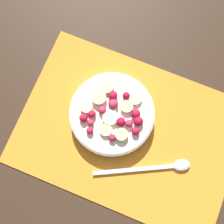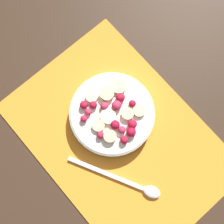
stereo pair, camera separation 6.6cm
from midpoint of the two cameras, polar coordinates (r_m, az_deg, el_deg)
The scene contains 4 objects.
ground_plane at distance 0.69m, azimuth 3.99°, elevation -5.40°, with size 3.00×3.00×0.00m, color #382619.
placemat at distance 0.69m, azimuth 4.01°, elevation -5.37°, with size 0.48×0.33×0.01m.
fruit_bowl at distance 0.67m, azimuth 2.73°, elevation -0.98°, with size 0.18×0.18×0.05m.
spoon at distance 0.68m, azimuth 6.20°, elevation -13.47°, with size 0.19×0.11×0.01m.
Camera 2 is at (0.06, -0.07, 0.69)m, focal length 50.00 mm.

